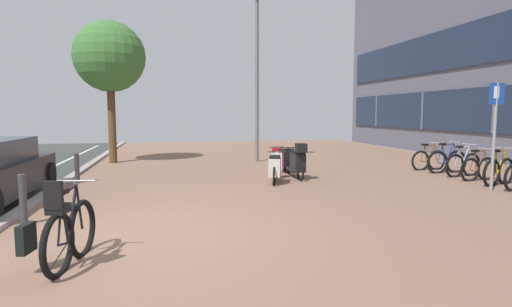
{
  "coord_description": "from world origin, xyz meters",
  "views": [
    {
      "loc": [
        0.31,
        -6.33,
        1.85
      ],
      "look_at": [
        2.33,
        2.74,
        0.91
      ],
      "focal_mm": 28.08,
      "sensor_mm": 36.0,
      "label": 1
    }
  ],
  "objects_px": {
    "bicycle_rack_03": "(463,165)",
    "scooter_near": "(275,168)",
    "bicycle_foreground": "(66,233)",
    "scooter_far": "(282,159)",
    "bollard_far": "(77,168)",
    "parking_sign": "(495,125)",
    "lamp_post": "(257,70)",
    "street_tree": "(110,57)",
    "bicycle_rack_01": "(499,172)",
    "bicycle_rack_02": "(479,169)",
    "bicycle_rack_05": "(429,160)",
    "scooter_mid": "(296,162)",
    "bicycle_rack_04": "(447,162)",
    "bollard_near": "(23,200)"
  },
  "relations": [
    {
      "from": "scooter_far",
      "to": "bicycle_rack_05",
      "type": "bearing_deg",
      "value": -9.31
    },
    {
      "from": "bicycle_rack_02",
      "to": "bicycle_rack_01",
      "type": "bearing_deg",
      "value": -91.16
    },
    {
      "from": "bicycle_foreground",
      "to": "parking_sign",
      "type": "bearing_deg",
      "value": 18.06
    },
    {
      "from": "street_tree",
      "to": "bollard_far",
      "type": "bearing_deg",
      "value": -94.63
    },
    {
      "from": "bicycle_foreground",
      "to": "scooter_near",
      "type": "relative_size",
      "value": 0.84
    },
    {
      "from": "bicycle_foreground",
      "to": "bicycle_rack_01",
      "type": "height_order",
      "value": "bicycle_foreground"
    },
    {
      "from": "parking_sign",
      "to": "bollard_near",
      "type": "bearing_deg",
      "value": -175.57
    },
    {
      "from": "street_tree",
      "to": "bollard_near",
      "type": "distance_m",
      "value": 9.2
    },
    {
      "from": "parking_sign",
      "to": "street_tree",
      "type": "xyz_separation_m",
      "value": [
        -9.52,
        7.75,
        2.31
      ]
    },
    {
      "from": "parking_sign",
      "to": "lamp_post",
      "type": "bearing_deg",
      "value": 120.82
    },
    {
      "from": "lamp_post",
      "to": "bicycle_rack_03",
      "type": "bearing_deg",
      "value": -43.81
    },
    {
      "from": "bicycle_rack_05",
      "to": "scooter_mid",
      "type": "xyz_separation_m",
      "value": [
        -4.77,
        -0.67,
        0.14
      ]
    },
    {
      "from": "bicycle_foreground",
      "to": "bicycle_rack_03",
      "type": "distance_m",
      "value": 10.87
    },
    {
      "from": "scooter_far",
      "to": "bollard_far",
      "type": "relative_size",
      "value": 2.2
    },
    {
      "from": "bicycle_rack_01",
      "to": "bicycle_rack_02",
      "type": "relative_size",
      "value": 1.06
    },
    {
      "from": "bollard_far",
      "to": "bicycle_rack_02",
      "type": "bearing_deg",
      "value": -10.34
    },
    {
      "from": "scooter_far",
      "to": "bollard_far",
      "type": "height_order",
      "value": "bollard_far"
    },
    {
      "from": "scooter_near",
      "to": "street_tree",
      "type": "relative_size",
      "value": 0.32
    },
    {
      "from": "parking_sign",
      "to": "lamp_post",
      "type": "distance_m",
      "value": 8.35
    },
    {
      "from": "bicycle_rack_02",
      "to": "scooter_far",
      "type": "relative_size",
      "value": 0.72
    },
    {
      "from": "bicycle_rack_01",
      "to": "scooter_far",
      "type": "bearing_deg",
      "value": 142.73
    },
    {
      "from": "scooter_far",
      "to": "bollard_far",
      "type": "bearing_deg",
      "value": -170.88
    },
    {
      "from": "parking_sign",
      "to": "bicycle_foreground",
      "type": "bearing_deg",
      "value": -161.94
    },
    {
      "from": "bicycle_rack_03",
      "to": "bicycle_rack_02",
      "type": "bearing_deg",
      "value": -97.96
    },
    {
      "from": "bicycle_rack_01",
      "to": "bicycle_rack_05",
      "type": "xyz_separation_m",
      "value": [
        -0.01,
        2.84,
        -0.02
      ]
    },
    {
      "from": "bicycle_rack_03",
      "to": "scooter_near",
      "type": "height_order",
      "value": "bicycle_rack_03"
    },
    {
      "from": "lamp_post",
      "to": "bicycle_rack_04",
      "type": "bearing_deg",
      "value": -39.29
    },
    {
      "from": "bicycle_rack_04",
      "to": "lamp_post",
      "type": "bearing_deg",
      "value": 140.71
    },
    {
      "from": "parking_sign",
      "to": "bollard_far",
      "type": "height_order",
      "value": "parking_sign"
    },
    {
      "from": "bicycle_rack_02",
      "to": "parking_sign",
      "type": "bearing_deg",
      "value": -121.63
    },
    {
      "from": "bicycle_rack_04",
      "to": "bollard_far",
      "type": "bearing_deg",
      "value": 177.17
    },
    {
      "from": "bicycle_rack_03",
      "to": "bicycle_rack_04",
      "type": "height_order",
      "value": "bicycle_rack_04"
    },
    {
      "from": "bicycle_rack_04",
      "to": "scooter_near",
      "type": "xyz_separation_m",
      "value": [
        -5.67,
        -0.52,
        0.05
      ]
    },
    {
      "from": "bicycle_foreground",
      "to": "bicycle_rack_02",
      "type": "relative_size",
      "value": 1.12
    },
    {
      "from": "bicycle_foreground",
      "to": "bollard_far",
      "type": "relative_size",
      "value": 1.79
    },
    {
      "from": "bicycle_rack_02",
      "to": "bollard_near",
      "type": "bearing_deg",
      "value": -168.74
    },
    {
      "from": "bicycle_foreground",
      "to": "parking_sign",
      "type": "distance_m",
      "value": 9.27
    },
    {
      "from": "bicycle_rack_02",
      "to": "parking_sign",
      "type": "xyz_separation_m",
      "value": [
        -0.84,
        -1.37,
        1.25
      ]
    },
    {
      "from": "bicycle_rack_05",
      "to": "bollard_near",
      "type": "distance_m",
      "value": 11.52
    },
    {
      "from": "bicycle_rack_04",
      "to": "scooter_near",
      "type": "distance_m",
      "value": 5.7
    },
    {
      "from": "bicycle_foreground",
      "to": "scooter_near",
      "type": "height_order",
      "value": "bicycle_foreground"
    },
    {
      "from": "bicycle_rack_01",
      "to": "lamp_post",
      "type": "bearing_deg",
      "value": 128.31
    },
    {
      "from": "scooter_mid",
      "to": "bollard_near",
      "type": "distance_m",
      "value": 6.93
    },
    {
      "from": "bicycle_rack_04",
      "to": "bicycle_rack_05",
      "type": "height_order",
      "value": "bicycle_rack_04"
    },
    {
      "from": "bicycle_rack_02",
      "to": "scooter_mid",
      "type": "bearing_deg",
      "value": 163.07
    },
    {
      "from": "scooter_far",
      "to": "bollard_near",
      "type": "distance_m",
      "value": 7.8
    },
    {
      "from": "scooter_mid",
      "to": "scooter_far",
      "type": "height_order",
      "value": "scooter_mid"
    },
    {
      "from": "bicycle_rack_03",
      "to": "street_tree",
      "type": "xyz_separation_m",
      "value": [
        -10.47,
        5.67,
        3.54
      ]
    },
    {
      "from": "scooter_mid",
      "to": "street_tree",
      "type": "xyz_separation_m",
      "value": [
        -5.57,
        4.92,
        3.41
      ]
    },
    {
      "from": "scooter_near",
      "to": "lamp_post",
      "type": "relative_size",
      "value": 0.27
    }
  ]
}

